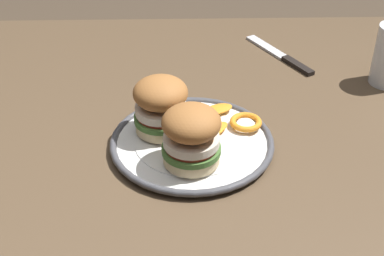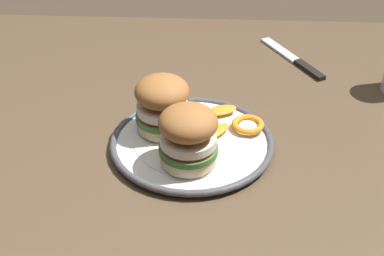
% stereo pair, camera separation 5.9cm
% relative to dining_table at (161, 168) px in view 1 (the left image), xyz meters
% --- Properties ---
extents(dining_table, '(1.47, 1.04, 0.71)m').
position_rel_dining_table_xyz_m(dining_table, '(0.00, 0.00, 0.00)').
color(dining_table, brown).
rests_on(dining_table, ground).
extents(dinner_plate, '(0.28, 0.28, 0.02)m').
position_rel_dining_table_xyz_m(dinner_plate, '(0.06, -0.04, 0.09)').
color(dinner_plate, white).
rests_on(dinner_plate, dining_table).
extents(sandwich_half_left, '(0.13, 0.13, 0.10)m').
position_rel_dining_table_xyz_m(sandwich_half_left, '(0.06, -0.10, 0.15)').
color(sandwich_half_left, beige).
rests_on(sandwich_half_left, dinner_plate).
extents(sandwich_half_right, '(0.12, 0.12, 0.10)m').
position_rel_dining_table_xyz_m(sandwich_half_right, '(0.01, -0.01, 0.15)').
color(sandwich_half_right, beige).
rests_on(sandwich_half_right, dinner_plate).
extents(orange_peel_curled, '(0.06, 0.06, 0.01)m').
position_rel_dining_table_xyz_m(orange_peel_curled, '(0.16, -0.00, 0.10)').
color(orange_peel_curled, orange).
rests_on(orange_peel_curled, dinner_plate).
extents(orange_peel_strip_long, '(0.08, 0.08, 0.01)m').
position_rel_dining_table_xyz_m(orange_peel_strip_long, '(0.09, -0.03, 0.10)').
color(orange_peel_strip_long, orange).
rests_on(orange_peel_strip_long, dinner_plate).
extents(orange_peel_strip_short, '(0.07, 0.05, 0.01)m').
position_rel_dining_table_xyz_m(orange_peel_strip_short, '(0.11, 0.05, 0.10)').
color(orange_peel_strip_short, orange).
rests_on(orange_peel_strip_short, dinner_plate).
extents(table_knife, '(0.13, 0.20, 0.01)m').
position_rel_dining_table_xyz_m(table_knife, '(0.27, 0.29, 0.08)').
color(table_knife, silver).
rests_on(table_knife, dining_table).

